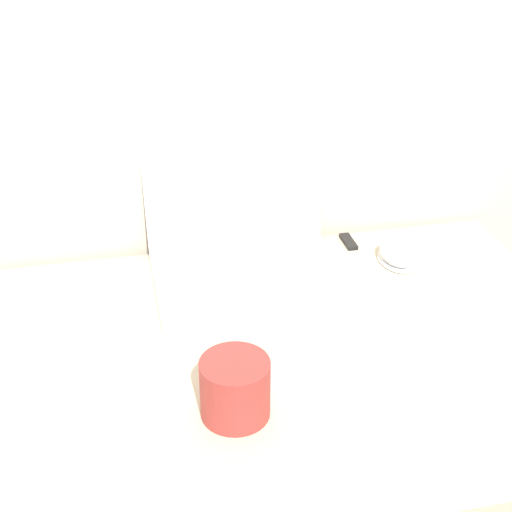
{
  "coord_description": "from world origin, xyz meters",
  "views": [
    {
      "loc": [
        -0.17,
        -0.51,
        1.38
      ],
      "look_at": [
        0.05,
        0.49,
        0.79
      ],
      "focal_mm": 50.0,
      "sensor_mm": 36.0,
      "label": 1
    }
  ],
  "objects": [
    {
      "name": "drink_cup",
      "position": [
        -0.04,
        0.22,
        0.75
      ],
      "size": [
        0.1,
        0.1,
        0.09
      ],
      "color": "#9E332D",
      "rests_on": "desk"
    },
    {
      "name": "computer_mouse",
      "position": [
        0.34,
        0.56,
        0.72
      ],
      "size": [
        0.07,
        0.1,
        0.04
      ],
      "color": "white",
      "rests_on": "desk"
    },
    {
      "name": "laptop",
      "position": [
        0.05,
        0.6,
        0.76
      ],
      "size": [
        0.33,
        0.31,
        0.25
      ],
      "color": "silver",
      "rests_on": "desk"
    },
    {
      "name": "usb_stick",
      "position": [
        0.27,
        0.65,
        0.71
      ],
      "size": [
        0.02,
        0.06,
        0.01
      ],
      "color": "black",
      "rests_on": "desk"
    }
  ]
}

